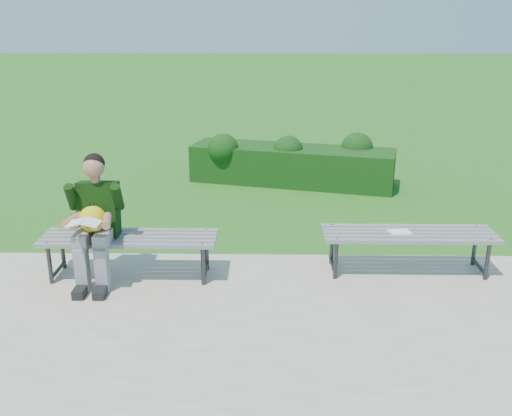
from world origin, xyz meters
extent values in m
plane|color=#306F21|center=(0.00, 0.00, 0.00)|extent=(80.00, 80.00, 0.00)
cube|color=beige|center=(0.00, -1.75, 0.01)|extent=(30.00, 3.50, 0.02)
cube|color=#12390E|center=(0.79, 3.08, 0.30)|extent=(3.40, 1.62, 0.60)
sphere|color=#12390E|center=(-0.33, 3.09, 0.57)|extent=(0.61, 0.61, 0.51)
sphere|color=#12390E|center=(0.73, 3.00, 0.57)|extent=(0.58, 0.58, 0.48)
sphere|color=#12390E|center=(1.86, 3.15, 0.57)|extent=(0.64, 0.64, 0.53)
cube|color=gray|center=(-1.04, -0.81, 0.45)|extent=(1.80, 0.08, 0.04)
cube|color=gray|center=(-1.04, -0.70, 0.45)|extent=(1.80, 0.08, 0.04)
cube|color=gray|center=(-1.04, -0.60, 0.45)|extent=(1.80, 0.08, 0.04)
cube|color=gray|center=(-1.04, -0.50, 0.45)|extent=(1.80, 0.08, 0.04)
cube|color=gray|center=(-1.04, -0.39, 0.45)|extent=(1.80, 0.08, 0.04)
cylinder|color=#2D2D30|center=(-1.82, -0.79, 0.23)|extent=(0.04, 0.04, 0.41)
cylinder|color=#2D2D30|center=(-1.82, -0.41, 0.23)|extent=(0.04, 0.04, 0.41)
cylinder|color=#2D2D30|center=(-1.82, -0.60, 0.41)|extent=(0.04, 0.42, 0.04)
cylinder|color=#2D2D30|center=(-1.82, -0.60, 0.08)|extent=(0.04, 0.42, 0.04)
cylinder|color=gray|center=(-1.82, -0.81, 0.47)|extent=(0.02, 0.02, 0.01)
cylinder|color=gray|center=(-1.82, -0.39, 0.47)|extent=(0.02, 0.02, 0.01)
cylinder|color=#2D2D30|center=(-0.26, -0.79, 0.23)|extent=(0.04, 0.04, 0.41)
cylinder|color=#2D2D30|center=(-0.26, -0.41, 0.23)|extent=(0.04, 0.04, 0.41)
cylinder|color=#2D2D30|center=(-0.26, -0.60, 0.41)|extent=(0.04, 0.42, 0.04)
cylinder|color=#2D2D30|center=(-0.26, -0.60, 0.08)|extent=(0.04, 0.42, 0.04)
cylinder|color=gray|center=(-0.26, -0.81, 0.47)|extent=(0.02, 0.02, 0.01)
cylinder|color=gray|center=(-0.26, -0.39, 0.47)|extent=(0.02, 0.02, 0.01)
cube|color=gray|center=(1.88, -0.64, 0.45)|extent=(1.80, 0.08, 0.04)
cube|color=gray|center=(1.88, -0.53, 0.45)|extent=(1.80, 0.08, 0.04)
cube|color=gray|center=(1.88, -0.43, 0.45)|extent=(1.80, 0.08, 0.04)
cube|color=gray|center=(1.88, -0.33, 0.45)|extent=(1.80, 0.08, 0.04)
cube|color=gray|center=(1.88, -0.22, 0.45)|extent=(1.80, 0.08, 0.04)
cylinder|color=#2D2D30|center=(1.10, -0.62, 0.23)|extent=(0.04, 0.04, 0.41)
cylinder|color=#2D2D30|center=(1.10, -0.24, 0.23)|extent=(0.04, 0.04, 0.41)
cylinder|color=#2D2D30|center=(1.10, -0.43, 0.41)|extent=(0.04, 0.42, 0.04)
cylinder|color=#2D2D30|center=(1.10, -0.43, 0.08)|extent=(0.04, 0.42, 0.04)
cylinder|color=gray|center=(1.10, -0.64, 0.47)|extent=(0.02, 0.02, 0.01)
cylinder|color=gray|center=(1.10, -0.22, 0.47)|extent=(0.02, 0.02, 0.01)
cylinder|color=#2D2D30|center=(2.66, -0.62, 0.23)|extent=(0.04, 0.04, 0.41)
cylinder|color=#2D2D30|center=(2.66, -0.24, 0.23)|extent=(0.04, 0.04, 0.41)
cylinder|color=#2D2D30|center=(2.66, -0.43, 0.41)|extent=(0.04, 0.42, 0.04)
cylinder|color=#2D2D30|center=(2.66, -0.43, 0.08)|extent=(0.04, 0.42, 0.04)
cylinder|color=gray|center=(2.66, -0.64, 0.47)|extent=(0.02, 0.02, 0.01)
cylinder|color=gray|center=(2.66, -0.22, 0.47)|extent=(0.02, 0.02, 0.01)
cube|color=gray|center=(-1.44, -0.76, 0.54)|extent=(0.14, 0.42, 0.13)
cube|color=gray|center=(-1.24, -0.76, 0.54)|extent=(0.14, 0.42, 0.13)
cube|color=gray|center=(-1.44, -0.94, 0.24)|extent=(0.12, 0.13, 0.45)
cube|color=gray|center=(-1.24, -0.94, 0.24)|extent=(0.12, 0.13, 0.45)
cube|color=black|center=(-1.44, -1.04, 0.07)|extent=(0.11, 0.26, 0.09)
cube|color=black|center=(-1.24, -1.04, 0.07)|extent=(0.11, 0.26, 0.09)
cube|color=black|center=(-1.34, -0.56, 0.75)|extent=(0.40, 0.30, 0.59)
cylinder|color=#AA6C54|center=(-1.34, -0.58, 1.07)|extent=(0.10, 0.10, 0.08)
sphere|color=#AA6C54|center=(-1.34, -0.60, 1.20)|extent=(0.21, 0.21, 0.21)
sphere|color=black|center=(-1.34, -0.57, 1.23)|extent=(0.21, 0.21, 0.21)
cylinder|color=black|center=(-1.57, -0.66, 0.91)|extent=(0.10, 0.21, 0.30)
cylinder|color=black|center=(-1.11, -0.66, 0.91)|extent=(0.10, 0.21, 0.30)
cylinder|color=#AA6C54|center=(-1.51, -0.88, 0.74)|extent=(0.14, 0.31, 0.08)
cylinder|color=#AA6C54|center=(-1.17, -0.88, 0.74)|extent=(0.14, 0.31, 0.08)
sphere|color=#AA6C54|center=(-1.44, -1.04, 0.74)|extent=(0.09, 0.09, 0.09)
sphere|color=#AA6C54|center=(-1.24, -1.04, 0.74)|extent=(0.09, 0.09, 0.09)
sphere|color=yellow|center=(-1.34, -0.78, 0.72)|extent=(0.26, 0.26, 0.26)
cone|color=#DF4910|center=(-1.34, -0.89, 0.71)|extent=(0.08, 0.08, 0.08)
cone|color=black|center=(-1.36, -0.77, 0.85)|extent=(0.03, 0.05, 0.08)
cone|color=black|center=(-1.33, -0.76, 0.85)|extent=(0.03, 0.04, 0.07)
sphere|color=white|center=(-1.39, -0.88, 0.75)|extent=(0.05, 0.05, 0.05)
sphere|color=white|center=(-1.30, -0.88, 0.75)|extent=(0.05, 0.05, 0.05)
cube|color=white|center=(-1.42, -1.06, 0.79)|extent=(0.15, 0.20, 0.05)
cube|color=white|center=(-1.27, -1.06, 0.79)|extent=(0.15, 0.20, 0.05)
cube|color=white|center=(1.78, -0.43, 0.47)|extent=(0.25, 0.20, 0.01)
camera|label=1|loc=(0.37, -6.05, 2.61)|focal=40.00mm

